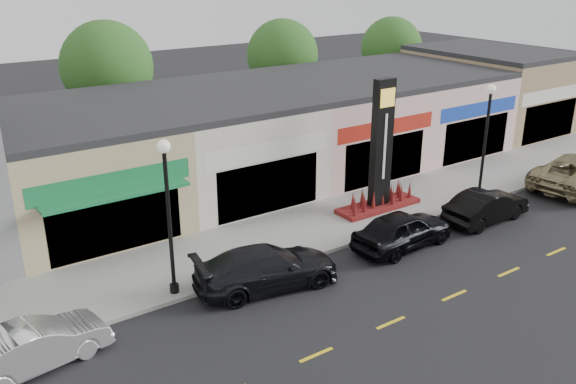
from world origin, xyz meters
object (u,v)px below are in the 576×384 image
at_px(car_white_van, 35,346).
at_px(car_black_conv, 486,206).
at_px(car_dark_sedan, 267,268).
at_px(pylon_sign, 380,164).
at_px(lamp_west_near, 168,203).
at_px(lamp_east_near, 486,130).
at_px(car_black_sedan, 402,230).

xyz_separation_m(car_white_van, car_black_conv, (18.99, -0.50, 0.03)).
bearing_deg(car_dark_sedan, car_black_conv, -83.17).
bearing_deg(car_white_van, pylon_sign, -88.17).
bearing_deg(lamp_west_near, car_dark_sedan, -23.40).
height_order(lamp_east_near, car_black_sedan, lamp_east_near).
height_order(lamp_west_near, lamp_east_near, same).
xyz_separation_m(lamp_east_near, car_black_conv, (-1.89, -1.90, -2.76)).
xyz_separation_m(car_white_van, car_black_sedan, (14.07, -0.30, 0.09)).
distance_m(lamp_west_near, car_dark_sedan, 4.23).
relative_size(car_dark_sedan, car_black_sedan, 1.15).
bearing_deg(lamp_east_near, car_dark_sedan, -174.35).
height_order(car_dark_sedan, car_black_sedan, car_black_sedan).
bearing_deg(car_dark_sedan, lamp_east_near, -74.40).
bearing_deg(lamp_east_near, car_black_conv, -134.94).
xyz_separation_m(lamp_east_near, car_white_van, (-20.88, -1.39, -2.79)).
relative_size(pylon_sign, car_white_van, 1.45).
bearing_deg(car_white_van, lamp_east_near, -95.36).
bearing_deg(car_black_sedan, pylon_sign, -31.25).
distance_m(lamp_west_near, lamp_east_near, 16.00).
bearing_deg(car_black_conv, lamp_east_near, -47.12).
xyz_separation_m(pylon_sign, car_dark_sedan, (-8.02, -2.98, -1.52)).
distance_m(pylon_sign, car_black_conv, 5.00).
bearing_deg(car_black_conv, car_white_van, 86.29).
relative_size(lamp_west_near, car_black_conv, 1.26).
bearing_deg(car_black_sedan, lamp_east_near, -79.17).
distance_m(lamp_west_near, pylon_sign, 11.19).
bearing_deg(pylon_sign, car_dark_sedan, -159.60).
bearing_deg(car_black_sedan, car_white_van, 85.67).
xyz_separation_m(car_dark_sedan, car_black_conv, (11.13, -0.61, -0.04)).
xyz_separation_m(lamp_west_near, car_dark_sedan, (2.98, -1.29, -2.72)).
distance_m(car_black_sedan, car_black_conv, 4.92).
bearing_deg(car_white_van, car_black_sedan, -100.39).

